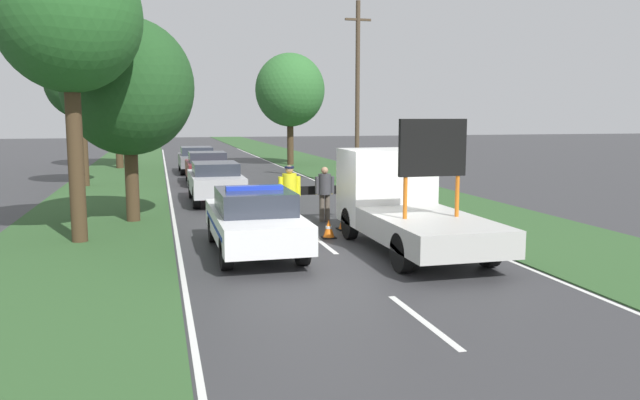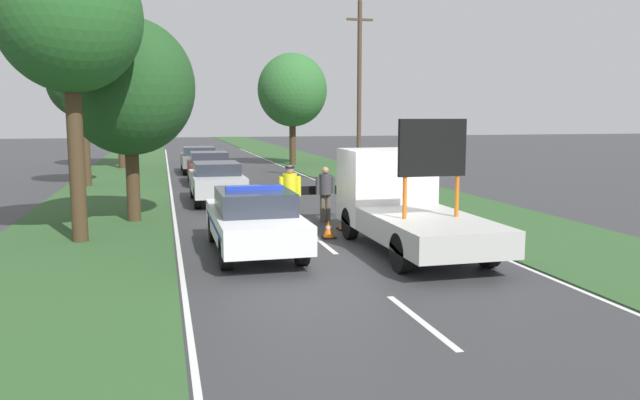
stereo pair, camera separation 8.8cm
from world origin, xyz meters
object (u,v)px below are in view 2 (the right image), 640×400
Objects in this scene: work_truck at (403,202)px; roadside_tree_mid_right at (82,83)px; police_car at (254,219)px; queued_car_wagon_maroon at (209,167)px; road_barrier at (297,192)px; queued_car_suv_grey at (199,159)px; roadside_tree_near_right at (292,90)px; police_officer at (290,191)px; roadside_tree_mid_left at (69,18)px; traffic_cone_centre_front at (346,219)px; traffic_cone_near_police at (329,229)px; roadside_tree_far_left at (118,64)px; utility_pole at (359,92)px; roadside_tree_near_left at (129,87)px; queued_car_sedan_silver at (217,181)px; pedestrian_civilian at (325,190)px.

work_truck is 0.90× the size of roadside_tree_mid_right.
police_car is 1.22× the size of queued_car_wagon_maroon.
road_barrier is 0.74× the size of queued_car_suv_grey.
roadside_tree_near_right reaches higher than police_car.
police_officer is 0.44× the size of queued_car_wagon_maroon.
roadside_tree_mid_left reaches higher than police_car.
queued_car_suv_grey is at bearing 98.82° from traffic_cone_centre_front.
police_car is 0.66× the size of roadside_tree_mid_left.
traffic_cone_near_police is 0.06× the size of roadside_tree_far_left.
road_barrier reaches higher than traffic_cone_near_police.
roadside_tree_near_right is at bearing 40.46° from roadside_tree_mid_right.
police_officer is 2.01m from traffic_cone_near_police.
work_truck is 15.83m from queued_car_wagon_maroon.
queued_car_suv_grey is at bearing 129.96° from utility_pole.
utility_pole is (9.58, 7.98, 0.25)m from roadside_tree_near_left.
roadside_tree_near_left reaches higher than road_barrier.
utility_pole is at bearing -99.61° from work_truck.
queued_car_wagon_maroon is 11.06m from roadside_tree_near_left.
queued_car_sedan_silver is 0.61× the size of roadside_tree_mid_left.
police_officer is (-2.14, 3.12, -0.03)m from work_truck.
traffic_cone_centre_front is at bearing 39.20° from police_car.
queued_car_wagon_maroon reaches higher than traffic_cone_near_police.
utility_pole reaches higher than traffic_cone_centre_front.
queued_car_sedan_silver is at bearing 89.66° from queued_car_suv_grey.
queued_car_suv_grey is 0.65× the size of roadside_tree_near_right.
police_car is at bearing -141.70° from traffic_cone_centre_front.
roadside_tree_near_left is (-2.97, -10.16, 3.20)m from queued_car_wagon_maroon.
roadside_tree_near_right is at bearing -92.08° from work_truck.
pedestrian_civilian is at bearing 55.29° from police_car.
roadside_tree_mid_right is 0.76× the size of utility_pole.
roadside_tree_far_left reaches higher than utility_pole.
roadside_tree_mid_left is 1.18× the size of roadside_tree_mid_right.
roadside_tree_near_right reaches higher than traffic_cone_near_police.
roadside_tree_far_left is (-7.02, 21.32, 5.18)m from pedestrian_civilian.
queued_car_suv_grey is at bearing 79.98° from roadside_tree_near_left.
road_barrier is at bearing -11.64° from roadside_tree_near_left.
roadside_tree_near_right is (6.03, 9.87, 3.98)m from queued_car_wagon_maroon.
roadside_tree_mid_left reaches higher than queued_car_suv_grey.
utility_pole reaches higher than traffic_cone_near_police.
road_barrier is 2.16m from traffic_cone_centre_front.
traffic_cone_near_police is at bearing -132.03° from pedestrian_civilian.
roadside_tree_mid_left is 0.83× the size of roadside_tree_far_left.
traffic_cone_near_police is 7.84m from queued_car_sedan_silver.
traffic_cone_near_police is 20.03m from queued_car_suv_grey.
road_barrier is at bearing 99.20° from queued_car_wagon_maroon.
roadside_tree_mid_right is at bearing 116.79° from road_barrier.
queued_car_wagon_maroon reaches higher than queued_car_suv_grey.
queued_car_suv_grey is 0.74× the size of roadside_tree_mid_right.
police_officer is at bearing -51.89° from work_truck.
pedestrian_civilian is 17.61m from queued_car_suv_grey.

